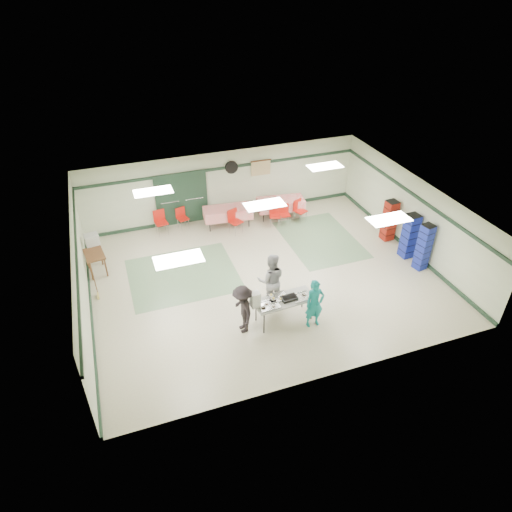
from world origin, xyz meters
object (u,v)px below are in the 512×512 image
object	(u,v)px
broom	(94,278)
serving_table	(284,301)
crate_stack_blue_b	(424,247)
volunteer_dark	(243,309)
chair_loose_a	(182,216)
crate_stack_red	(389,220)
chair_c	(299,208)
chair_loose_b	(160,220)
office_printer	(92,239)
dining_table_a	(281,204)
chair_b	(275,213)
chair_d	(234,219)
volunteer_teal	(315,304)
volunteer_grey	(271,280)
printer_table	(95,256)
chair_a	(284,212)
crate_stack_blue_a	(409,236)
dining_table_b	(228,212)

from	to	relation	value
broom	serving_table	bearing A→B (deg)	-17.58
serving_table	crate_stack_blue_b	world-z (taller)	crate_stack_blue_b
volunteer_dark	chair_loose_a	world-z (taller)	volunteer_dark
serving_table	crate_stack_red	distance (m)	6.06
chair_c	chair_loose_b	size ratio (longest dim) A/B	0.95
serving_table	office_printer	distance (m)	6.98
dining_table_a	crate_stack_red	world-z (taller)	crate_stack_red
serving_table	chair_b	distance (m)	5.54
chair_b	chair_c	distance (m)	1.02
chair_d	chair_loose_b	distance (m)	2.77
serving_table	chair_b	xyz separation A→B (m)	(1.77, 5.24, -0.19)
volunteer_teal	broom	bearing A→B (deg)	149.79
volunteer_grey	chair_loose_b	xyz separation A→B (m)	(-2.42, 5.28, -0.30)
chair_loose_a	office_printer	distance (m)	3.58
volunteer_grey	chair_loose_a	world-z (taller)	volunteer_grey
chair_loose_a	printer_table	bearing A→B (deg)	-165.49
crate_stack_blue_b	office_printer	distance (m)	11.06
volunteer_grey	chair_loose_b	world-z (taller)	volunteer_grey
dining_table_a	crate_stack_red	bearing A→B (deg)	-35.44
chair_loose_b	printer_table	xyz separation A→B (m)	(-2.46, -1.83, 0.06)
chair_a	office_printer	bearing A→B (deg)	-170.60
chair_loose_b	crate_stack_blue_b	xyz separation A→B (m)	(7.84, -5.23, 0.26)
dining_table_a	chair_loose_a	distance (m)	3.95
office_printer	serving_table	bearing A→B (deg)	-53.32
volunteer_grey	dining_table_a	xyz separation A→B (m)	(2.34, 4.99, -0.31)
volunteer_grey	serving_table	bearing A→B (deg)	112.18
volunteer_grey	dining_table_a	size ratio (longest dim) A/B	0.91
volunteer_grey	chair_loose_a	xyz separation A→B (m)	(-1.58, 5.42, -0.37)
printer_table	chair_a	bearing A→B (deg)	-0.25
volunteer_grey	printer_table	bearing A→B (deg)	-19.67
volunteer_teal	chair_loose_b	bearing A→B (deg)	116.47
chair_loose_a	crate_stack_red	size ratio (longest dim) A/B	0.53
dining_table_a	broom	bearing A→B (deg)	-150.33
volunteer_dark	chair_a	size ratio (longest dim) A/B	1.88
volunteer_teal	volunteer_grey	distance (m)	1.53
volunteer_teal	chair_b	xyz separation A→B (m)	(1.05, 5.71, -0.24)
crate_stack_blue_a	volunteer_dark	bearing A→B (deg)	-165.75
volunteer_dark	broom	size ratio (longest dim) A/B	1.13
dining_table_a	crate_stack_blue_b	world-z (taller)	crate_stack_blue_b
office_printer	volunteer_teal	bearing A→B (deg)	-52.04
serving_table	chair_c	xyz separation A→B (m)	(2.79, 5.24, -0.16)
volunteer_teal	chair_c	size ratio (longest dim) A/B	1.70
chair_a	crate_stack_blue_b	bearing A→B (deg)	-47.51
chair_b	chair_loose_a	xyz separation A→B (m)	(-3.45, 1.00, -0.02)
serving_table	dining_table_b	distance (m)	5.81
volunteer_dark	broom	bearing A→B (deg)	-127.64
chair_c	volunteer_grey	bearing A→B (deg)	-146.52
chair_b	chair_loose_a	world-z (taller)	chair_b
serving_table	chair_loose_b	world-z (taller)	chair_loose_b
dining_table_b	crate_stack_blue_b	distance (m)	7.24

